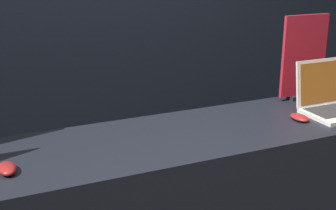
{
  "coord_description": "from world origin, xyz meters",
  "views": [
    {
      "loc": [
        -0.82,
        -1.5,
        1.71
      ],
      "look_at": [
        -0.0,
        0.3,
        1.06
      ],
      "focal_mm": 50.0,
      "sensor_mm": 36.0,
      "label": 1
    }
  ],
  "objects_px": {
    "mouse_back": "(299,117)",
    "promo_stand_back": "(304,59)",
    "laptop_back": "(334,100)",
    "mouse_front": "(7,168)"
  },
  "relations": [
    {
      "from": "mouse_back",
      "to": "promo_stand_back",
      "type": "bearing_deg",
      "value": 49.95
    },
    {
      "from": "laptop_back",
      "to": "promo_stand_back",
      "type": "height_order",
      "value": "promo_stand_back"
    },
    {
      "from": "mouse_front",
      "to": "laptop_back",
      "type": "xyz_separation_m",
      "value": [
        1.64,
        0.05,
        0.04
      ]
    },
    {
      "from": "promo_stand_back",
      "to": "laptop_back",
      "type": "bearing_deg",
      "value": -90.0
    },
    {
      "from": "laptop_back",
      "to": "mouse_back",
      "type": "bearing_deg",
      "value": -171.94
    },
    {
      "from": "mouse_back",
      "to": "promo_stand_back",
      "type": "distance_m",
      "value": 0.44
    },
    {
      "from": "laptop_back",
      "to": "promo_stand_back",
      "type": "relative_size",
      "value": 0.75
    },
    {
      "from": "mouse_front",
      "to": "mouse_back",
      "type": "relative_size",
      "value": 1.01
    },
    {
      "from": "mouse_front",
      "to": "promo_stand_back",
      "type": "relative_size",
      "value": 0.25
    },
    {
      "from": "mouse_front",
      "to": "mouse_back",
      "type": "bearing_deg",
      "value": 0.71
    }
  ]
}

